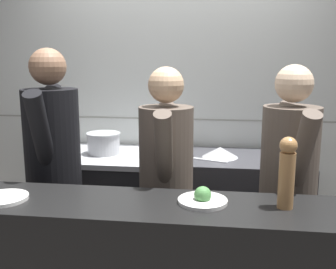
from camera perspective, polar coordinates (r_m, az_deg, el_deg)
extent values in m
cube|color=silver|center=(3.45, 1.46, 4.81)|extent=(8.00, 0.06, 2.60)
cube|color=gray|center=(3.44, 1.39, 2.27)|extent=(8.00, 0.00, 0.01)
cube|color=#232326|center=(3.37, -8.02, -10.63)|extent=(0.97, 0.70, 0.87)
cube|color=#B7BABF|center=(3.23, -8.24, -3.10)|extent=(0.99, 0.71, 0.04)
cube|color=#B7BABF|center=(3.05, -9.77, -11.76)|extent=(0.87, 0.03, 0.10)
cube|color=#38383D|center=(3.26, 10.20, -11.10)|extent=(1.03, 0.65, 0.92)
cylinder|color=#B7BABF|center=(3.22, -9.32, -1.26)|extent=(0.26, 0.26, 0.17)
cylinder|color=#B7BABF|center=(3.20, -9.36, 0.14)|extent=(0.27, 0.27, 0.01)
cone|color=#B7BABF|center=(3.08, 7.56, -2.54)|extent=(0.28, 0.28, 0.08)
cube|color=#B7BABF|center=(2.98, 6.10, -3.71)|extent=(0.27, 0.13, 0.01)
cube|color=black|center=(3.05, 2.69, -3.18)|extent=(0.11, 0.06, 0.02)
cylinder|color=white|center=(2.13, -22.77, -8.51)|extent=(0.24, 0.24, 0.02)
cylinder|color=white|center=(1.94, 5.04, -9.58)|extent=(0.24, 0.24, 0.02)
sphere|color=#4C8C47|center=(1.93, 5.05, -8.73)|extent=(0.08, 0.08, 0.08)
cylinder|color=#AD7A47|center=(1.91, 16.80, -6.42)|extent=(0.07, 0.07, 0.27)
sphere|color=#AD7A47|center=(1.87, 17.08, -1.54)|extent=(0.08, 0.08, 0.08)
cube|color=black|center=(2.88, -15.63, -15.58)|extent=(0.33, 0.24, 0.81)
cylinder|color=black|center=(2.63, -16.47, -0.95)|extent=(0.40, 0.40, 0.67)
sphere|color=#8C664C|center=(2.58, -17.06, 9.41)|extent=(0.23, 0.23, 0.23)
cylinder|color=black|center=(2.82, -15.43, 1.51)|extent=(0.15, 0.35, 0.56)
cylinder|color=black|center=(2.42, -17.89, -0.15)|extent=(0.15, 0.35, 0.56)
cube|color=black|center=(2.67, -0.26, -18.02)|extent=(0.29, 0.20, 0.76)
cylinder|color=brown|center=(2.41, -0.28, -3.40)|extent=(0.36, 0.36, 0.63)
sphere|color=#D8AD84|center=(2.33, -0.29, 7.20)|extent=(0.22, 0.22, 0.22)
cylinder|color=brown|center=(2.58, -0.01, -0.72)|extent=(0.12, 0.32, 0.53)
cylinder|color=brown|center=(2.20, -0.59, -2.81)|extent=(0.12, 0.32, 0.53)
cube|color=black|center=(2.69, 16.30, -18.18)|extent=(0.31, 0.22, 0.77)
cylinder|color=brown|center=(2.43, 17.20, -3.54)|extent=(0.38, 0.38, 0.64)
sphere|color=beige|center=(2.36, 17.83, 7.05)|extent=(0.22, 0.22, 0.22)
cylinder|color=brown|center=(2.59, 15.99, -0.85)|extent=(0.14, 0.33, 0.53)
cylinder|color=brown|center=(2.23, 18.84, -2.96)|extent=(0.14, 0.33, 0.53)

